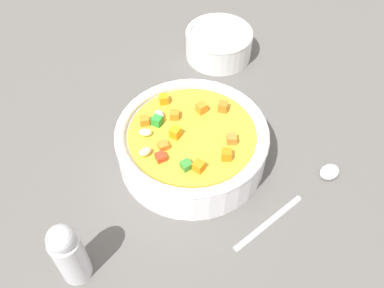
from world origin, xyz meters
TOP-DOWN VIEW (x-y plane):
  - ground_plane at (0.00, 0.00)cm, footprint 140.00×140.00cm
  - soup_bowl_main at (0.01, -0.01)cm, footprint 20.59×20.59cm
  - spoon at (-2.26, 15.62)cm, footprint 18.76×7.25cm
  - side_bowl_small at (-21.72, -8.62)cm, footprint 11.50×11.50cm
  - pepper_shaker at (21.28, -1.94)cm, footprint 3.44×3.44cm

SIDE VIEW (x-z plane):
  - ground_plane at x=0.00cm, z-range -2.00..0.00cm
  - spoon at x=-2.26cm, z-range -0.07..1.00cm
  - side_bowl_small at x=-21.72cm, z-range 0.08..5.13cm
  - soup_bowl_main at x=0.01cm, z-range -0.17..6.56cm
  - pepper_shaker at x=21.28cm, z-range -0.03..9.69cm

